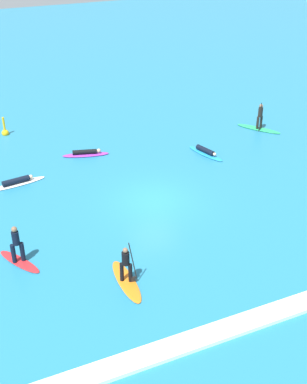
{
  "coord_description": "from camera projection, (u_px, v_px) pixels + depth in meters",
  "views": [
    {
      "loc": [
        -9.44,
        -21.31,
        13.91
      ],
      "look_at": [
        0.0,
        0.0,
        0.5
      ],
      "focal_mm": 47.4,
      "sensor_mm": 36.0,
      "label": 1
    }
  ],
  "objects": [
    {
      "name": "surfer_on_blue_board",
      "position": [
        206.0,
        152.0,
        32.0
      ],
      "size": [
        1.41,
        2.95,
        0.42
      ],
      "rotation": [
        0.0,
        0.0,
        4.99
      ],
      "color": "#1E8CD1",
      "rests_on": "ground_plane"
    },
    {
      "name": "surfer_on_orange_board",
      "position": [
        126.0,
        274.0,
        21.08
      ],
      "size": [
        0.83,
        2.96,
        2.1
      ],
      "rotation": [
        0.0,
        0.0,
        4.69
      ],
      "color": "orange",
      "rests_on": "ground_plane"
    },
    {
      "name": "ground_plane",
      "position": [
        153.0,
        200.0,
        27.14
      ],
      "size": [
        120.0,
        120.0,
        0.0
      ],
      "primitive_type": "plane",
      "color": "teal",
      "rests_on": "ground"
    },
    {
      "name": "wave_crest",
      "position": [
        258.0,
        319.0,
        19.31
      ],
      "size": [
        22.09,
        0.9,
        0.18
      ],
      "primitive_type": "cube",
      "color": "white",
      "rests_on": "ground_plane"
    },
    {
      "name": "surfer_on_red_board",
      "position": [
        18.0,
        252.0,
        22.17
      ],
      "size": [
        1.71,
        2.5,
        1.89
      ],
      "rotation": [
        0.0,
        0.0,
        2.07
      ],
      "color": "red",
      "rests_on": "ground_plane"
    },
    {
      "name": "marker_buoy",
      "position": [
        5.0,
        132.0,
        34.63
      ],
      "size": [
        0.49,
        0.49,
        1.39
      ],
      "color": "yellow",
      "rests_on": "ground_plane"
    },
    {
      "name": "surfer_on_green_board",
      "position": [
        259.0,
        123.0,
        35.32
      ],
      "size": [
        2.35,
        3.01,
        2.12
      ],
      "rotation": [
        0.0,
        0.0,
        5.31
      ],
      "color": "#23B266",
      "rests_on": "ground_plane"
    },
    {
      "name": "surfer_on_purple_board",
      "position": [
        86.0,
        153.0,
        31.85
      ],
      "size": [
        2.97,
        1.4,
        0.39
      ],
      "rotation": [
        0.0,
        0.0,
        6.02
      ],
      "color": "purple",
      "rests_on": "ground_plane"
    },
    {
      "name": "surfer_on_white_board",
      "position": [
        17.0,
        182.0,
        28.56
      ],
      "size": [
        3.31,
        1.05,
        0.42
      ],
      "rotation": [
        0.0,
        0.0,
        0.14
      ],
      "color": "white",
      "rests_on": "ground_plane"
    }
  ]
}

